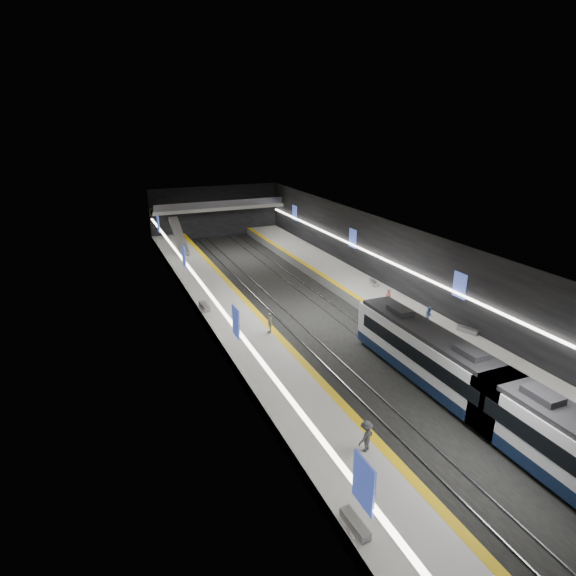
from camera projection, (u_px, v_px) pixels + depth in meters
name	position (u px, v px, depth m)	size (l,w,h in m)	color
ground	(313.00, 318.00, 45.72)	(70.00, 70.00, 0.00)	black
ceiling	(314.00, 235.00, 43.02)	(20.00, 70.00, 0.04)	beige
wall_left	(207.00, 292.00, 40.70)	(0.04, 70.00, 8.00)	black
wall_right	(404.00, 265.00, 48.04)	(0.04, 70.00, 8.00)	black
wall_back	(216.00, 212.00, 74.70)	(20.00, 0.04, 8.00)	black
platform_left	(237.00, 325.00, 42.80)	(5.00, 70.00, 1.00)	slate
tile_surface_left	(237.00, 320.00, 42.63)	(5.00, 70.00, 0.02)	#A4A49F
tactile_strip_left	(260.00, 316.00, 43.43)	(0.60, 70.00, 0.02)	yellow
platform_right	(380.00, 301.00, 48.31)	(5.00, 70.00, 1.00)	slate
tile_surface_right	(381.00, 297.00, 48.13)	(5.00, 70.00, 0.02)	#A4A49F
tactile_strip_right	(362.00, 300.00, 47.32)	(0.60, 70.00, 0.02)	yellow
rails	(313.00, 317.00, 45.70)	(6.52, 70.00, 0.12)	gray
train	(499.00, 401.00, 28.47)	(2.69, 27.83, 3.60)	#101F3C
ad_posters	(309.00, 270.00, 45.07)	(19.94, 53.50, 2.20)	#4055C1
cove_light_left	(210.00, 294.00, 40.84)	(0.25, 68.60, 0.12)	white
cove_light_right	(402.00, 268.00, 48.03)	(0.25, 68.60, 0.12)	white
mezzanine_bridge	(219.00, 207.00, 72.55)	(20.00, 3.00, 1.50)	gray
escalator	(179.00, 236.00, 64.52)	(1.20, 8.00, 0.60)	#99999E
bench_left_near	(355.00, 524.00, 21.10)	(0.51, 1.82, 0.45)	#99999E
bench_left_far	(205.00, 307.00, 45.02)	(0.57, 2.05, 0.50)	#99999E
bench_right_near	(468.00, 330.00, 40.11)	(0.49, 1.78, 0.44)	#99999E
bench_right_far	(373.00, 283.00, 51.53)	(0.46, 1.66, 0.41)	#99999E
passenger_right_a	(388.00, 299.00, 45.10)	(0.66, 0.44, 1.82)	#C0474E
passenger_right_b	(429.00, 315.00, 41.66)	(0.77, 0.60, 1.58)	#5375B5
passenger_left_a	(270.00, 323.00, 39.96)	(1.01, 0.42, 1.72)	silver
passenger_left_b	(366.00, 436.00, 25.77)	(1.17, 0.67, 1.81)	#414349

